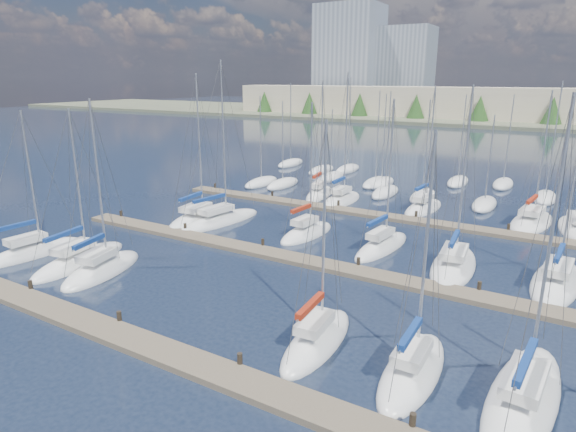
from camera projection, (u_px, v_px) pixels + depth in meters
The scene contains 23 objects.
ground at pixel (446, 168), 71.27m from camera, with size 400.00×400.00×0.00m, color #1E283C.
dock_near at pixel (162, 351), 23.28m from camera, with size 44.00×1.93×1.10m.
dock_mid at pixel (302, 260), 34.86m from camera, with size 44.00×1.93×1.10m.
dock_far at pixel (372, 214), 46.43m from camera, with size 44.00×1.93×1.10m.
sailboat_m at pixel (556, 282), 31.16m from camera, with size 3.49×9.26×12.58m.
sailboat_q at pixel (531, 222), 44.02m from camera, with size 4.23×9.09×12.62m.
sailboat_j at pixel (307, 233), 40.85m from camera, with size 3.02×7.03×11.78m.
sailboat_p at pixel (423, 208), 48.62m from camera, with size 3.24×7.73×12.89m.
sailboat_k at pixel (382, 246), 37.62m from camera, with size 3.02×8.06×12.16m.
sailboat_l at pixel (453, 266), 33.81m from camera, with size 3.52×8.97×13.23m.
sailboat_b at pixel (80, 261), 34.73m from camera, with size 3.77×8.69×11.69m.
sailboat_n at pixel (319, 194), 54.43m from camera, with size 3.59×7.63×13.39m.
sailboat_c at pixel (102, 269), 33.13m from camera, with size 4.24×7.74×12.39m.
sailboat_e at pixel (412, 371), 21.71m from camera, with size 2.38×7.19×11.67m.
sailboat_o at pixel (342, 200), 51.82m from camera, with size 2.84×7.58×14.18m.
sailboat_r at pixel (575, 229), 41.90m from camera, with size 3.76×8.72×13.81m.
sailboat_f at pixel (523, 398), 19.90m from camera, with size 3.37×9.45×13.18m.
sailboat_i at pixel (220, 220), 44.37m from camera, with size 4.17×9.67×15.11m.
sailboat_a at pixel (33, 252), 36.35m from camera, with size 3.02×8.04×11.43m.
sailboat_d at pixel (317, 340), 24.21m from camera, with size 2.65×7.20×11.85m.
sailboat_h at pixel (199, 218), 45.08m from camera, with size 4.05×8.68×14.02m.
distant_boats at pixel (379, 182), 59.89m from camera, with size 36.93×20.75×13.30m.
shoreline at pixel (472, 95), 149.92m from camera, with size 400.00×60.00×38.00m.
Camera 1 is at (15.69, -12.56, 12.95)m, focal length 30.00 mm.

